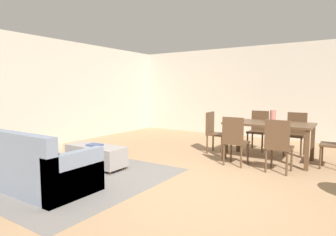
{
  "coord_description": "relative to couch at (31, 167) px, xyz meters",
  "views": [
    {
      "loc": [
        1.93,
        -3.53,
        1.42
      ],
      "look_at": [
        -1.34,
        1.47,
        0.82
      ],
      "focal_mm": 30.24,
      "sensor_mm": 36.0,
      "label": 1
    }
  ],
  "objects": [
    {
      "name": "dining_chair_far_right",
      "position": [
        2.89,
        4.34,
        0.23
      ],
      "size": [
        0.42,
        0.42,
        0.92
      ],
      "color": "#513823",
      "rests_on": "ground_plane"
    },
    {
      "name": "ottoman_table",
      "position": [
        0.04,
        1.22,
        -0.06
      ],
      "size": [
        1.15,
        0.47,
        0.41
      ],
      "color": "gray",
      "rests_on": "ground_plane"
    },
    {
      "name": "dining_chair_near_right",
      "position": [
        2.88,
        2.68,
        0.23
      ],
      "size": [
        0.42,
        0.42,
        0.92
      ],
      "color": "#513823",
      "rests_on": "ground_plane"
    },
    {
      "name": "dining_chair_far_left",
      "position": [
        2.08,
        4.41,
        0.23
      ],
      "size": [
        0.41,
        0.41,
        0.92
      ],
      "color": "#513823",
      "rests_on": "ground_plane"
    },
    {
      "name": "dining_chair_near_left",
      "position": [
        2.1,
        2.73,
        0.23
      ],
      "size": [
        0.42,
        0.42,
        0.92
      ],
      "color": "#513823",
      "rests_on": "ground_plane"
    },
    {
      "name": "area_rug",
      "position": [
        0.02,
        0.64,
        -0.29
      ],
      "size": [
        3.0,
        2.8,
        0.01
      ],
      "primitive_type": "cube",
      "color": "slate",
      "rests_on": "ground_plane"
    },
    {
      "name": "wall_left",
      "position": [
        -2.53,
        1.74,
        1.06
      ],
      "size": [
        0.12,
        11.0,
        2.7
      ],
      "primitive_type": "cube",
      "color": "#BCB2A0",
      "rests_on": "ground_plane"
    },
    {
      "name": "vase_centerpiece",
      "position": [
        2.58,
        3.54,
        0.59
      ],
      "size": [
        0.11,
        0.11,
        0.25
      ],
      "primitive_type": "cylinder",
      "color": "#B26659",
      "rests_on": "dining_table"
    },
    {
      "name": "book_on_ottoman",
      "position": [
        0.04,
        1.2,
        0.13
      ],
      "size": [
        0.28,
        0.22,
        0.03
      ],
      "primitive_type": "cube",
      "rotation": [
        0.0,
        0.0,
        0.08
      ],
      "color": "#3F4C72",
      "rests_on": "ottoman_table"
    },
    {
      "name": "dining_table",
      "position": [
        2.51,
        3.53,
        0.38
      ],
      "size": [
        1.64,
        0.96,
        0.76
      ],
      "color": "#513823",
      "rests_on": "ground_plane"
    },
    {
      "name": "ground_plane",
      "position": [
        1.97,
        1.24,
        -0.29
      ],
      "size": [
        10.8,
        10.8,
        0.0
      ],
      "primitive_type": "plane",
      "color": "#9E7A56"
    },
    {
      "name": "couch",
      "position": [
        0.0,
        0.0,
        0.0
      ],
      "size": [
        2.0,
        0.89,
        0.86
      ],
      "color": "slate",
      "rests_on": "ground_plane"
    },
    {
      "name": "wall_back",
      "position": [
        1.97,
        6.24,
        1.06
      ],
      "size": [
        9.0,
        0.12,
        2.7
      ],
      "primitive_type": "cube",
      "color": "#BCB2A0",
      "rests_on": "ground_plane"
    },
    {
      "name": "dining_chair_head_west",
      "position": [
        1.33,
        3.52,
        0.23
      ],
      "size": [
        0.41,
        0.41,
        0.92
      ],
      "color": "#513823",
      "rests_on": "ground_plane"
    }
  ]
}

